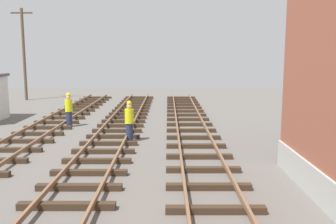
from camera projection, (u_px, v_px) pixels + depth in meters
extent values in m
cube|color=#38281C|center=(214.00, 210.00, 9.21)|extent=(2.50, 0.24, 0.18)
cube|color=#38281C|center=(207.00, 187.00, 10.82)|extent=(2.50, 0.24, 0.18)
cube|color=#38281C|center=(202.00, 170.00, 12.43)|extent=(2.50, 0.24, 0.18)
cube|color=#38281C|center=(198.00, 156.00, 14.03)|extent=(2.50, 0.24, 0.18)
cube|color=#38281C|center=(195.00, 146.00, 15.64)|extent=(2.50, 0.24, 0.18)
cube|color=#38281C|center=(192.00, 137.00, 17.25)|extent=(2.50, 0.24, 0.18)
cube|color=#38281C|center=(190.00, 130.00, 18.86)|extent=(2.50, 0.24, 0.18)
cube|color=#38281C|center=(188.00, 124.00, 20.47)|extent=(2.50, 0.24, 0.18)
cube|color=#38281C|center=(186.00, 119.00, 22.08)|extent=(2.50, 0.24, 0.18)
cube|color=#38281C|center=(185.00, 115.00, 23.68)|extent=(2.50, 0.24, 0.18)
cube|color=#38281C|center=(184.00, 111.00, 25.29)|extent=(2.50, 0.24, 0.18)
cube|color=#38281C|center=(183.00, 108.00, 26.90)|extent=(2.50, 0.24, 0.18)
cube|color=#38281C|center=(182.00, 105.00, 28.51)|extent=(2.50, 0.24, 0.18)
cube|color=#38281C|center=(181.00, 102.00, 30.12)|extent=(2.50, 0.24, 0.18)
cube|color=#38281C|center=(180.00, 100.00, 31.72)|extent=(2.50, 0.24, 0.18)
cube|color=#38281C|center=(180.00, 98.00, 33.33)|extent=(2.50, 0.24, 0.18)
cube|color=#38281C|center=(65.00, 206.00, 9.44)|extent=(2.50, 0.24, 0.18)
cube|color=#38281C|center=(78.00, 187.00, 10.77)|extent=(2.50, 0.24, 0.18)
cube|color=#38281C|center=(87.00, 173.00, 12.10)|extent=(2.50, 0.24, 0.18)
cube|color=#38281C|center=(95.00, 161.00, 13.44)|extent=(2.50, 0.24, 0.18)
cube|color=#38281C|center=(102.00, 151.00, 14.77)|extent=(2.50, 0.24, 0.18)
cube|color=#38281C|center=(107.00, 143.00, 16.11)|extent=(2.50, 0.24, 0.18)
cube|color=#38281C|center=(112.00, 137.00, 17.44)|extent=(2.50, 0.24, 0.18)
cube|color=#38281C|center=(116.00, 131.00, 18.78)|extent=(2.50, 0.24, 0.18)
cube|color=#38281C|center=(119.00, 126.00, 20.11)|extent=(2.50, 0.24, 0.18)
cube|color=#38281C|center=(122.00, 121.00, 21.44)|extent=(2.50, 0.24, 0.18)
cube|color=#38281C|center=(125.00, 117.00, 22.78)|extent=(2.50, 0.24, 0.18)
cube|color=#38281C|center=(127.00, 114.00, 24.11)|extent=(2.50, 0.24, 0.18)
cube|color=#38281C|center=(129.00, 111.00, 25.45)|extent=(2.50, 0.24, 0.18)
cube|color=#38281C|center=(131.00, 108.00, 26.78)|extent=(2.50, 0.24, 0.18)
cube|color=#38281C|center=(132.00, 105.00, 28.12)|extent=(2.50, 0.24, 0.18)
cube|color=#38281C|center=(134.00, 103.00, 29.45)|extent=(2.50, 0.24, 0.18)
cube|color=#38281C|center=(135.00, 101.00, 30.79)|extent=(2.50, 0.24, 0.18)
cube|color=#38281C|center=(137.00, 99.00, 32.12)|extent=(2.50, 0.24, 0.18)
cube|color=#38281C|center=(138.00, 97.00, 33.45)|extent=(2.50, 0.24, 0.18)
cube|color=#38281C|center=(9.00, 150.00, 14.99)|extent=(2.50, 0.24, 0.18)
cube|color=#38281C|center=(24.00, 141.00, 16.52)|extent=(2.50, 0.24, 0.18)
cube|color=#38281C|center=(36.00, 134.00, 18.05)|extent=(2.50, 0.24, 0.18)
cube|color=#38281C|center=(46.00, 128.00, 19.57)|extent=(2.50, 0.24, 0.18)
cube|color=#38281C|center=(55.00, 122.00, 21.10)|extent=(2.50, 0.24, 0.18)
cube|color=#38281C|center=(63.00, 118.00, 22.63)|extent=(2.50, 0.24, 0.18)
cube|color=#38281C|center=(69.00, 114.00, 24.16)|extent=(2.50, 0.24, 0.18)
cube|color=#38281C|center=(75.00, 110.00, 25.69)|extent=(2.50, 0.24, 0.18)
cube|color=#38281C|center=(80.00, 107.00, 27.22)|extent=(2.50, 0.24, 0.18)
cube|color=#38281C|center=(85.00, 104.00, 28.75)|extent=(2.50, 0.24, 0.18)
cube|color=#38281C|center=(89.00, 102.00, 30.28)|extent=(2.50, 0.24, 0.18)
cube|color=#38281C|center=(93.00, 100.00, 31.81)|extent=(2.50, 0.24, 0.18)
cube|color=#38281C|center=(96.00, 98.00, 33.34)|extent=(2.50, 0.24, 0.18)
cylinder|color=brown|center=(22.00, 55.00, 31.61)|extent=(0.24, 0.24, 7.77)
cube|color=#4C3D2D|center=(20.00, 13.00, 31.08)|extent=(1.80, 0.12, 0.12)
cylinder|color=#262D4C|center=(68.00, 119.00, 20.18)|extent=(0.32, 0.32, 0.85)
cylinder|color=yellow|center=(67.00, 106.00, 20.07)|extent=(0.40, 0.40, 0.65)
sphere|color=tan|center=(67.00, 97.00, 20.00)|extent=(0.24, 0.24, 0.24)
sphere|color=yellow|center=(67.00, 95.00, 19.98)|extent=(0.22, 0.22, 0.22)
cylinder|color=#262D4C|center=(128.00, 133.00, 16.73)|extent=(0.32, 0.32, 0.85)
cylinder|color=yellow|center=(128.00, 116.00, 16.62)|extent=(0.40, 0.40, 0.65)
sphere|color=tan|center=(128.00, 106.00, 16.55)|extent=(0.24, 0.24, 0.24)
sphere|color=yellow|center=(128.00, 103.00, 16.53)|extent=(0.22, 0.22, 0.22)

